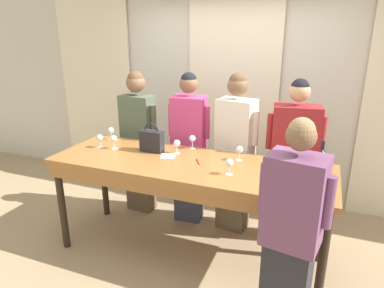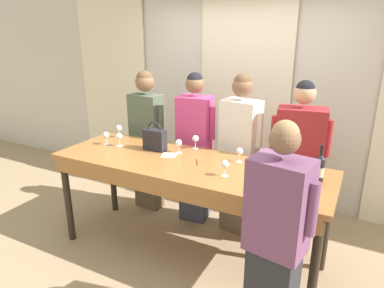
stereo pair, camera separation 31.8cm
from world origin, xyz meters
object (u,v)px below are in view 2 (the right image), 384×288
(handbag, at_px, (155,139))
(guest_pink_top, at_px, (195,148))
(host_pouring, at_px, (276,242))
(wine_glass_front_left, at_px, (196,139))
(wine_glass_back_left, at_px, (119,137))
(wine_bottle, at_px, (320,168))
(wine_glass_center_right, at_px, (119,129))
(guest_cream_sweater, at_px, (239,154))
(guest_olive_jacket, at_px, (147,139))
(wine_glass_front_right, at_px, (106,135))
(wine_glass_front_mid, at_px, (179,143))
(wine_glass_center_mid, at_px, (240,152))
(guest_striped_shirt, at_px, (297,168))
(tasting_bar, at_px, (186,173))
(wine_glass_center_left, at_px, (225,165))

(handbag, height_order, guest_pink_top, guest_pink_top)
(host_pouring, bearing_deg, wine_glass_front_left, 136.89)
(wine_glass_back_left, bearing_deg, wine_bottle, 0.64)
(wine_glass_center_right, relative_size, guest_cream_sweater, 0.08)
(handbag, distance_m, guest_olive_jacket, 0.69)
(handbag, relative_size, guest_pink_top, 0.17)
(wine_glass_back_left, bearing_deg, wine_glass_front_right, -171.08)
(handbag, xyz_separation_m, guest_cream_sweater, (0.73, 0.49, -0.20))
(wine_glass_front_left, height_order, host_pouring, host_pouring)
(handbag, height_order, guest_cream_sweater, guest_cream_sweater)
(wine_bottle, bearing_deg, wine_glass_front_mid, 176.56)
(wine_glass_center_right, height_order, guest_cream_sweater, guest_cream_sweater)
(wine_glass_center_mid, xyz_separation_m, host_pouring, (0.57, -0.87, -0.25))
(wine_glass_center_right, xyz_separation_m, guest_striped_shirt, (1.93, 0.32, -0.23))
(tasting_bar, distance_m, wine_glass_center_mid, 0.53)
(wine_glass_center_right, distance_m, guest_striped_shirt, 1.97)
(wine_glass_back_left, bearing_deg, guest_cream_sweater, 26.59)
(wine_glass_center_right, xyz_separation_m, wine_glass_back_left, (0.20, -0.25, 0.00))
(guest_olive_jacket, xyz_separation_m, guest_striped_shirt, (1.77, 0.00, -0.04))
(tasting_bar, xyz_separation_m, guest_olive_jacket, (-0.90, 0.67, 0.02))
(host_pouring, bearing_deg, wine_glass_center_left, 137.84)
(handbag, relative_size, wine_glass_back_left, 2.10)
(wine_glass_center_mid, distance_m, wine_glass_back_left, 1.28)
(wine_bottle, xyz_separation_m, guest_pink_top, (-1.39, 0.54, -0.22))
(wine_glass_front_mid, height_order, wine_glass_center_right, same)
(wine_glass_center_right, relative_size, guest_olive_jacket, 0.08)
(guest_olive_jacket, relative_size, guest_striped_shirt, 1.00)
(host_pouring, bearing_deg, wine_bottle, 79.62)
(wine_glass_center_mid, bearing_deg, handbag, -175.63)
(guest_olive_jacket, bearing_deg, guest_cream_sweater, 0.00)
(guest_pink_top, distance_m, guest_cream_sweater, 0.53)
(wine_glass_center_right, xyz_separation_m, guest_olive_jacket, (0.16, 0.32, -0.18))
(wine_glass_front_right, bearing_deg, wine_glass_center_right, 100.29)
(wine_glass_front_left, bearing_deg, guest_pink_top, 118.57)
(guest_pink_top, relative_size, guest_striped_shirt, 1.01)
(wine_glass_front_left, xyz_separation_m, guest_olive_jacket, (-0.79, 0.26, -0.18))
(wine_glass_front_left, xyz_separation_m, wine_glass_center_right, (-0.95, -0.05, -0.00))
(wine_glass_front_right, relative_size, guest_striped_shirt, 0.08)
(wine_bottle, xyz_separation_m, wine_glass_front_right, (-2.14, -0.05, -0.01))
(wine_glass_center_right, bearing_deg, host_pouring, -25.62)
(host_pouring, bearing_deg, guest_striped_shirt, 95.23)
(guest_cream_sweater, bearing_deg, wine_glass_front_right, -155.33)
(wine_glass_center_mid, height_order, wine_glass_center_right, same)
(wine_glass_front_left, relative_size, guest_olive_jacket, 0.08)
(wine_glass_back_left, xyz_separation_m, guest_cream_sweater, (1.13, 0.57, -0.19))
(wine_bottle, bearing_deg, wine_glass_center_right, 174.06)
(wine_glass_center_left, bearing_deg, wine_glass_front_right, 172.35)
(wine_glass_front_left, relative_size, guest_striped_shirt, 0.08)
(wine_glass_front_mid, relative_size, guest_cream_sweater, 0.08)
(wine_glass_center_right, relative_size, guest_striped_shirt, 0.08)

